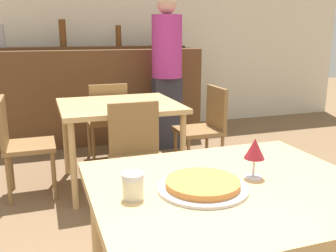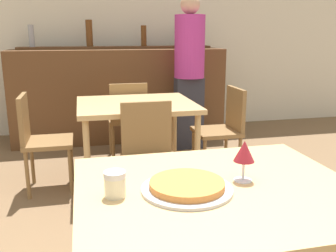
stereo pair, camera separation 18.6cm
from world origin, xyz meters
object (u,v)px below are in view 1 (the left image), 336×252
Objects in this scene: chair_far_side_right at (206,124)px; cheese_shaker at (133,186)px; person_standing at (167,67)px; chair_far_side_back at (107,117)px; chair_far_side_front at (138,152)px; wine_glass at (255,150)px; pizza_tray at (203,185)px; chair_far_side_left at (19,140)px.

cheese_shaker is at bearing -31.02° from chair_far_side_right.
chair_far_side_back is at bearing -158.87° from person_standing.
wine_glass is at bearing -84.65° from chair_far_side_front.
person_standing reaches higher than chair_far_side_front.
person_standing is (-0.08, 0.91, 0.46)m from chair_far_side_right.
chair_far_side_back is at bearing 92.77° from wine_glass.
chair_far_side_back is at bearing -126.91° from chair_far_side_right.
wine_glass is (0.12, -2.58, 0.40)m from chair_far_side_back.
chair_far_side_back is 2.61m from wine_glass.
chair_far_side_back is 2.64m from pizza_tray.
chair_far_side_right is (0.83, 0.62, 0.00)m from chair_far_side_front.
chair_far_side_front is at bearing -126.91° from chair_far_side_left.
cheese_shaker reaches higher than chair_far_side_front.
cheese_shaker is (-0.36, -2.61, 0.34)m from chair_far_side_back.
person_standing is at bearing -174.93° from chair_far_side_right.
chair_far_side_front is 2.53× the size of pizza_tray.
chair_far_side_left and chair_far_side_right have the same top height.
wine_glass reaches higher than chair_far_side_left.
cheese_shaker reaches higher than chair_far_side_left.
cheese_shaker reaches higher than chair_far_side_right.
pizza_tray is at bearing -94.57° from chair_far_side_front.
pizza_tray is 0.19× the size of person_standing.
person_standing is 10.91× the size of wine_glass.
wine_glass is at bearing 10.09° from pizza_tray.
chair_far_side_left is at bearing 36.91° from chair_far_side_back.
chair_far_side_front and chair_far_side_right have the same top height.
chair_far_side_front is 1.00× the size of chair_far_side_right.
chair_far_side_right is 2.53× the size of pizza_tray.
person_standing is at bearing 64.01° from chair_far_side_front.
chair_far_side_front is 1.77m from person_standing.
person_standing is at bearing 68.99° from cheese_shaker.
wine_glass is (-0.62, -2.87, -0.05)m from person_standing.
cheese_shaker reaches higher than chair_far_side_back.
pizza_tray is at bearing -106.44° from person_standing.
chair_far_side_back is at bearing 82.05° from cheese_shaker.
chair_far_side_front is 1.40m from wine_glass.
chair_far_side_front is 1.04m from chair_far_side_right.
cheese_shaker is 0.57× the size of wine_glass.
wine_glass is (0.95, -1.96, 0.40)m from chair_far_side_left.
chair_far_side_back is 1.00× the size of chair_far_side_left.
person_standing is (0.86, 2.91, 0.15)m from pizza_tray.
chair_far_side_front is 1.41m from pizza_tray.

